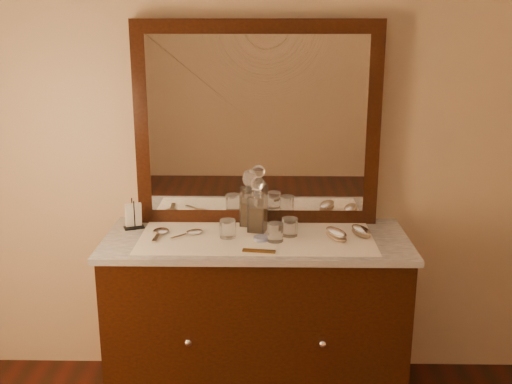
# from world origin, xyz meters

# --- Properties ---
(room_shell) EXTENTS (8.50, 9.00, 2.80)m
(room_shell) POSITION_xyz_m (0.00, 0.00, 1.40)
(room_shell) COLOR black
(room_shell) RESTS_ON ground
(dresser_cabinet) EXTENTS (1.40, 0.55, 0.82)m
(dresser_cabinet) POSITION_xyz_m (0.00, 1.96, 0.41)
(dresser_cabinet) COLOR black
(dresser_cabinet) RESTS_ON floor
(knob_left) EXTENTS (0.04, 0.04, 0.04)m
(knob_left) POSITION_xyz_m (-0.30, 1.67, 0.45)
(knob_left) COLOR silver
(knob_left) RESTS_ON dresser_cabinet
(knob_right) EXTENTS (0.04, 0.04, 0.04)m
(knob_right) POSITION_xyz_m (0.30, 1.67, 0.45)
(knob_right) COLOR silver
(knob_right) RESTS_ON dresser_cabinet
(marble_top) EXTENTS (1.44, 0.59, 0.03)m
(marble_top) POSITION_xyz_m (0.00, 1.96, 0.83)
(marble_top) COLOR silver
(marble_top) RESTS_ON dresser_cabinet
(mirror_frame) EXTENTS (1.20, 0.08, 1.00)m
(mirror_frame) POSITION_xyz_m (0.00, 2.20, 1.35)
(mirror_frame) COLOR black
(mirror_frame) RESTS_ON marble_top
(mirror_glass) EXTENTS (1.06, 0.01, 0.86)m
(mirror_glass) POSITION_xyz_m (0.00, 2.17, 1.35)
(mirror_glass) COLOR white
(mirror_glass) RESTS_ON marble_top
(lace_runner) EXTENTS (1.10, 0.45, 0.00)m
(lace_runner) POSITION_xyz_m (0.00, 1.94, 0.85)
(lace_runner) COLOR white
(lace_runner) RESTS_ON marble_top
(pin_dish) EXTENTS (0.10, 0.10, 0.01)m
(pin_dish) POSITION_xyz_m (0.03, 1.91, 0.86)
(pin_dish) COLOR silver
(pin_dish) RESTS_ON lace_runner
(comb) EXTENTS (0.15, 0.05, 0.01)m
(comb) POSITION_xyz_m (0.01, 1.75, 0.86)
(comb) COLOR brown
(comb) RESTS_ON lace_runner
(napkin_rack) EXTENTS (0.11, 0.09, 0.15)m
(napkin_rack) POSITION_xyz_m (-0.61, 2.08, 0.91)
(napkin_rack) COLOR black
(napkin_rack) RESTS_ON marble_top
(decanter_left) EXTENTS (0.10, 0.10, 0.27)m
(decanter_left) POSITION_xyz_m (-0.04, 2.12, 0.96)
(decanter_left) COLOR brown
(decanter_left) RESTS_ON lace_runner
(decanter_right) EXTENTS (0.10, 0.10, 0.27)m
(decanter_right) POSITION_xyz_m (0.00, 2.04, 0.96)
(decanter_right) COLOR brown
(decanter_right) RESTS_ON lace_runner
(brush_near) EXTENTS (0.12, 0.17, 0.04)m
(brush_near) POSITION_xyz_m (0.37, 1.93, 0.88)
(brush_near) COLOR #9E7C61
(brush_near) RESTS_ON lace_runner
(brush_far) EXTENTS (0.11, 0.16, 0.04)m
(brush_far) POSITION_xyz_m (0.50, 1.98, 0.87)
(brush_far) COLOR #9E7C61
(brush_far) RESTS_ON lace_runner
(hand_mirror_outer) EXTENTS (0.08, 0.20, 0.02)m
(hand_mirror_outer) POSITION_xyz_m (-0.46, 1.98, 0.86)
(hand_mirror_outer) COLOR silver
(hand_mirror_outer) RESTS_ON lace_runner
(hand_mirror_inner) EXTENTS (0.16, 0.16, 0.02)m
(hand_mirror_inner) POSITION_xyz_m (-0.31, 1.98, 0.86)
(hand_mirror_inner) COLOR silver
(hand_mirror_inner) RESTS_ON lace_runner
(tumblers) EXTENTS (0.37, 0.15, 0.09)m
(tumblers) POSITION_xyz_m (0.04, 1.93, 0.90)
(tumblers) COLOR white
(tumblers) RESTS_ON lace_runner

